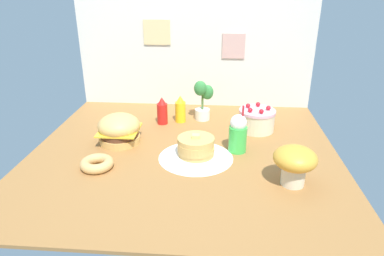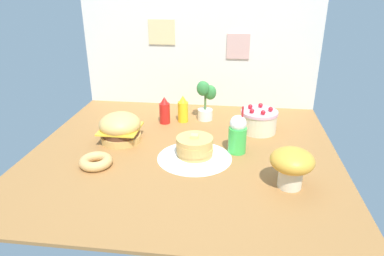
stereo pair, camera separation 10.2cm
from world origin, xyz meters
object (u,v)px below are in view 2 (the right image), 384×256
Objects in this scene: burger at (120,128)px; ketchup_bottle at (165,111)px; pancake_stack at (195,149)px; layer_cake at (259,121)px; mushroom_stool at (292,164)px; mustard_bottle at (183,110)px; donut_pink_glaze at (96,161)px; cream_soda_cup at (238,134)px; potted_plant at (205,99)px.

ketchup_bottle reaches higher than burger.
layer_cake is at bearing 48.72° from pancake_stack.
layer_cake reaches higher than pancake_stack.
mushroom_stool is at bearing -22.52° from burger.
mustard_bottle is 1.08× the size of donut_pink_glaze.
cream_soda_cup is (0.59, -0.45, 0.03)m from ketchup_bottle.
mustard_bottle is 0.67× the size of cream_soda_cup.
donut_pink_glaze is (-0.61, -0.19, -0.03)m from pancake_stack.
layer_cake is 0.82× the size of potted_plant.
ketchup_bottle is (0.25, 0.38, 0.00)m from burger.
donut_pink_glaze is at bearing -146.79° from layer_cake.
burger is at bearing 160.71° from pancake_stack.
layer_cake is 0.76m from ketchup_bottle.
pancake_stack is 1.70× the size of mustard_bottle.
burger is 0.46m from ketchup_bottle.
potted_plant is at bearing 20.69° from ketchup_bottle.
burger is 1.33× the size of ketchup_bottle.
potted_plant reaches higher than mushroom_stool.
donut_pink_glaze is 1.20m from mushroom_stool.
cream_soda_cup is at bearing -48.45° from mustard_bottle.
mustard_bottle reaches higher than burger.
pancake_stack is at bearing -155.72° from cream_soda_cup.
layer_cake is at bearing 66.62° from cream_soda_cup.
ketchup_bottle is 1.24m from mushroom_stool.
potted_plant is (0.01, 0.70, 0.12)m from pancake_stack.
cream_soda_cup reaches higher than pancake_stack.
layer_cake is at bearing -5.97° from ketchup_bottle.
cream_soda_cup reaches higher than mustard_bottle.
potted_plant reaches higher than pancake_stack.
cream_soda_cup is (0.84, -0.07, 0.03)m from burger.
mushroom_stool is at bearing -50.38° from mustard_bottle.
ketchup_bottle is 1.00× the size of mustard_bottle.
donut_pink_glaze is at bearing -111.01° from ketchup_bottle.
ketchup_bottle is at bearing 136.28° from mushroom_stool.
pancake_stack is 0.31m from cream_soda_cup.
mushroom_stool is at bearing -52.98° from cream_soda_cup.
layer_cake is at bearing -12.17° from mustard_bottle.
pancake_stack is at bearing 16.98° from donut_pink_glaze.
ketchup_bottle reaches higher than pancake_stack.
mushroom_stool is at bearing -4.39° from donut_pink_glaze.
layer_cake is at bearing 16.69° from burger.
burger is 0.39m from donut_pink_glaze.
pancake_stack is 0.65m from mustard_bottle.
layer_cake is 0.62m from mustard_bottle.
burger is 0.87× the size of potted_plant.
ketchup_bottle is 0.74m from cream_soda_cup.
burger is at bearing -163.31° from layer_cake.
donut_pink_glaze is at bearing -124.76° from potted_plant.
mustard_bottle is at bearing -159.08° from potted_plant.
layer_cake is at bearing 100.28° from mushroom_stool.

